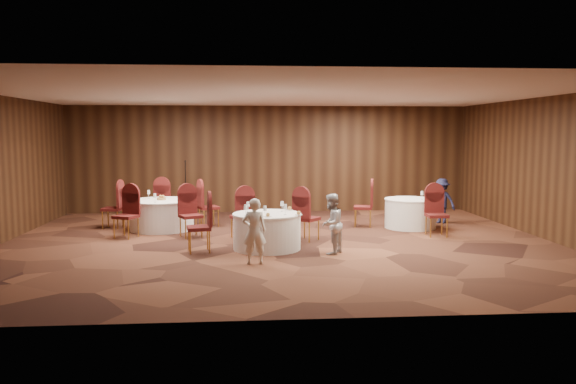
{
  "coord_description": "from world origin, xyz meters",
  "views": [
    {
      "loc": [
        -0.75,
        -11.96,
        2.38
      ],
      "look_at": [
        0.2,
        0.2,
        1.1
      ],
      "focal_mm": 35.0,
      "sensor_mm": 36.0,
      "label": 1
    }
  ],
  "objects": [
    {
      "name": "woman_a",
      "position": [
        -0.58,
        -1.88,
        0.61
      ],
      "size": [
        0.45,
        0.3,
        1.21
      ],
      "primitive_type": "imported",
      "rotation": [
        0.0,
        0.0,
        3.17
      ],
      "color": "silver",
      "rests_on": "ground"
    },
    {
      "name": "mic_stand",
      "position": [
        -2.42,
        4.09,
        0.47
      ],
      "size": [
        0.24,
        0.24,
        1.62
      ],
      "color": "black",
      "rests_on": "ground"
    },
    {
      "name": "woman_b",
      "position": [
        0.95,
        -1.13,
        0.6
      ],
      "size": [
        0.69,
        0.73,
        1.2
      ],
      "primitive_type": "imported",
      "rotation": [
        0.0,
        0.0,
        4.16
      ],
      "color": "silver",
      "rests_on": "ground"
    },
    {
      "name": "chairs_right",
      "position": [
        2.98,
        1.34,
        0.5
      ],
      "size": [
        1.99,
        2.1,
        1.0
      ],
      "color": "#3F0C0F",
      "rests_on": "ground"
    },
    {
      "name": "chairs_left",
      "position": [
        -2.81,
        1.97,
        0.5
      ],
      "size": [
        3.03,
        3.05,
        1.0
      ],
      "color": "#3F0C0F",
      "rests_on": "ground"
    },
    {
      "name": "table_left",
      "position": [
        -2.8,
        2.0,
        0.38
      ],
      "size": [
        1.59,
        1.59,
        0.74
      ],
      "color": "white",
      "rests_on": "ground"
    },
    {
      "name": "tabletop_left",
      "position": [
        -2.8,
        2.0,
        0.82
      ],
      "size": [
        0.87,
        0.89,
        0.22
      ],
      "color": "silver",
      "rests_on": "table_left"
    },
    {
      "name": "room_shell",
      "position": [
        0.0,
        0.0,
        1.96
      ],
      "size": [
        12.0,
        12.0,
        12.0
      ],
      "color": "silver",
      "rests_on": "ground"
    },
    {
      "name": "chairs_main",
      "position": [
        -0.62,
        0.08,
        0.5
      ],
      "size": [
        2.96,
        2.03,
        1.0
      ],
      "color": "#3F0C0F",
      "rests_on": "ground"
    },
    {
      "name": "tabletop_right",
      "position": [
        3.64,
        1.55,
        0.9
      ],
      "size": [
        0.08,
        0.08,
        0.22
      ],
      "color": "silver",
      "rests_on": "table_right"
    },
    {
      "name": "ground",
      "position": [
        0.0,
        0.0,
        0.0
      ],
      "size": [
        12.0,
        12.0,
        0.0
      ],
      "primitive_type": "plane",
      "color": "black",
      "rests_on": "ground"
    },
    {
      "name": "table_right",
      "position": [
        3.42,
        1.76,
        0.38
      ],
      "size": [
        1.3,
        1.3,
        0.74
      ],
      "color": "white",
      "rests_on": "ground"
    },
    {
      "name": "tabletop_main",
      "position": [
        -0.15,
        -0.64,
        0.84
      ],
      "size": [
        1.18,
        1.07,
        0.22
      ],
      "color": "silver",
      "rests_on": "table_main"
    },
    {
      "name": "man_c",
      "position": [
        4.46,
        2.42,
        0.59
      ],
      "size": [
        0.85,
        0.86,
        1.19
      ],
      "primitive_type": "imported",
      "rotation": [
        0.0,
        0.0,
        5.49
      ],
      "color": "black",
      "rests_on": "ground"
    },
    {
      "name": "table_main",
      "position": [
        -0.29,
        -0.55,
        0.38
      ],
      "size": [
        1.41,
        1.41,
        0.74
      ],
      "color": "white",
      "rests_on": "ground"
    }
  ]
}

